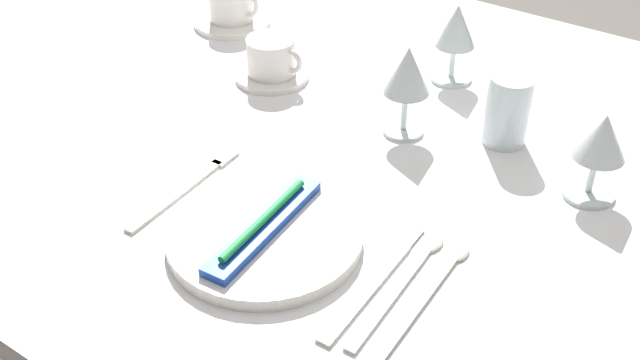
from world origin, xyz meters
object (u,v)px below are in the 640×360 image
at_px(wine_glass_left, 601,142).
at_px(drink_tumbler, 507,114).
at_px(coffee_cup_far, 272,56).
at_px(spoon_dessert, 433,284).
at_px(wine_glass_right, 407,75).
at_px(fork_outer, 189,185).
at_px(dinner_knife, 372,284).
at_px(wine_glass_far, 456,30).
at_px(spoon_soup, 408,274).
at_px(coffee_cup_right, 231,1).
at_px(dinner_plate, 265,235).
at_px(toothbrush_package, 264,225).

height_order(wine_glass_left, drink_tumbler, wine_glass_left).
bearing_deg(coffee_cup_far, spoon_dessert, -32.32).
xyz_separation_m(coffee_cup_far, wine_glass_right, (0.26, -0.02, 0.06)).
distance_m(fork_outer, drink_tumbler, 0.46).
height_order(dinner_knife, wine_glass_far, wine_glass_far).
bearing_deg(drink_tumbler, coffee_cup_far, -174.02).
bearing_deg(wine_glass_far, fork_outer, -108.63).
bearing_deg(wine_glass_far, spoon_soup, -69.28).
xyz_separation_m(spoon_dessert, wine_glass_left, (0.09, 0.27, 0.08)).
xyz_separation_m(dinner_knife, coffee_cup_right, (-0.58, 0.45, 0.04)).
distance_m(dinner_plate, drink_tumbler, 0.40).
bearing_deg(coffee_cup_far, dinner_plate, -54.05).
bearing_deg(drink_tumbler, spoon_dessert, -80.17).
relative_size(spoon_soup, wine_glass_far, 1.69).
xyz_separation_m(spoon_soup, wine_glass_right, (-0.16, 0.26, 0.09)).
relative_size(dinner_plate, drink_tumbler, 2.29).
distance_m(fork_outer, spoon_soup, 0.33).
distance_m(dinner_plate, coffee_cup_right, 0.63).
height_order(coffee_cup_right, wine_glass_right, wine_glass_right).
bearing_deg(spoon_dessert, drink_tumbler, 99.83).
distance_m(spoon_soup, wine_glass_right, 0.32).
xyz_separation_m(fork_outer, wine_glass_left, (0.45, 0.29, 0.08)).
height_order(spoon_soup, coffee_cup_far, coffee_cup_far).
bearing_deg(spoon_soup, wine_glass_left, 65.86).
xyz_separation_m(toothbrush_package, coffee_cup_far, (-0.24, 0.33, 0.02)).
relative_size(dinner_plate, wine_glass_far, 1.83).
distance_m(toothbrush_package, coffee_cup_far, 0.41).
distance_m(toothbrush_package, spoon_dessert, 0.21).
bearing_deg(dinner_knife, dinner_plate, -176.61).
distance_m(coffee_cup_right, wine_glass_right, 0.47).
relative_size(coffee_cup_right, wine_glass_left, 0.85).
bearing_deg(drink_tumbler, toothbrush_package, -112.01).
relative_size(dinner_knife, wine_glass_left, 1.82).
bearing_deg(spoon_dessert, coffee_cup_right, 147.39).
bearing_deg(fork_outer, wine_glass_right, 58.59).
distance_m(spoon_dessert, coffee_cup_right, 0.75).
relative_size(coffee_cup_right, wine_glass_right, 0.76).
distance_m(wine_glass_far, drink_tumbler, 0.20).
bearing_deg(spoon_dessert, toothbrush_package, -166.75).
height_order(spoon_soup, drink_tumbler, drink_tumbler).
bearing_deg(drink_tumbler, fork_outer, -131.56).
distance_m(wine_glass_right, wine_glass_far, 0.19).
bearing_deg(drink_tumbler, wine_glass_left, -21.03).
xyz_separation_m(dinner_plate, spoon_dessert, (0.21, 0.05, -0.01)).
height_order(coffee_cup_far, drink_tumbler, drink_tumbler).
bearing_deg(wine_glass_right, dinner_plate, -93.45).
height_order(spoon_dessert, coffee_cup_far, coffee_cup_far).
bearing_deg(wine_glass_far, spoon_dessert, -65.66).
xyz_separation_m(dinner_knife, coffee_cup_far, (-0.39, 0.32, 0.04)).
bearing_deg(wine_glass_far, dinner_plate, -90.51).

